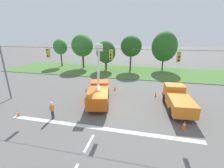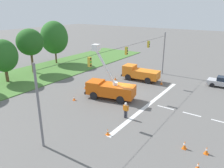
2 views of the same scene
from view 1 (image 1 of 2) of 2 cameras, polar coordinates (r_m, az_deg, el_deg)
The scene contains 17 objects.
ground_plane at distance 17.04m, azimuth -1.65°, elevation -9.38°, with size 200.00×200.00×0.00m, color #605E5B.
grass_verge at distance 33.76m, azimuth 5.96°, elevation 4.73°, with size 56.00×12.00×0.10m, color #477533.
lane_markings at distance 12.86m, azimuth -7.78°, elevation -19.87°, with size 17.60×15.25×0.01m.
signal_gantry at distance 15.48m, azimuth -1.64°, elevation 5.29°, with size 26.20×0.33×7.20m.
tree_far_west at distance 40.82m, azimuth -19.14°, elevation 13.20°, with size 3.50×3.19×6.88m.
tree_west at distance 37.48m, azimuth -11.25°, elevation 14.15°, with size 5.11×5.10×8.03m.
tree_centre at distance 34.31m, azimuth -2.36°, elevation 12.00°, with size 4.32×3.82×6.65m.
tree_east at distance 34.12m, azimuth 7.30°, elevation 14.04°, with size 4.59×4.48×7.76m.
tree_far_east at distance 36.14m, azimuth 19.32°, elevation 13.26°, with size 5.51×5.48×8.63m.
utility_truck_bucket_lift at distance 17.96m, azimuth -5.05°, elevation -3.12°, with size 3.60×6.63×6.84m.
utility_truck_support_near at distance 17.98m, azimuth 23.69°, elevation -5.36°, with size 2.71×6.08×2.27m.
road_worker at distance 15.90m, azimuth -21.91°, elevation -8.91°, with size 0.29×0.65×1.77m.
traffic_cone_foreground_left at distance 22.28m, azimuth -9.87°, elevation -2.04°, with size 0.36×0.36×0.58m.
traffic_cone_foreground_right at distance 15.04m, azimuth 25.85°, elevation -13.82°, with size 0.36×0.36×0.76m.
traffic_cone_mid_left at distance 21.03m, azimuth 16.34°, elevation -3.60°, with size 0.36×0.36×0.69m.
traffic_cone_far_left at distance 18.27m, azimuth -32.12°, elevation -9.32°, with size 0.36×0.36×0.65m.
traffic_cone_far_right at distance 22.57m, azimuth 1.17°, elevation -1.28°, with size 0.36×0.36×0.72m.
Camera 1 is at (3.81, -14.61, 7.91)m, focal length 24.00 mm.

